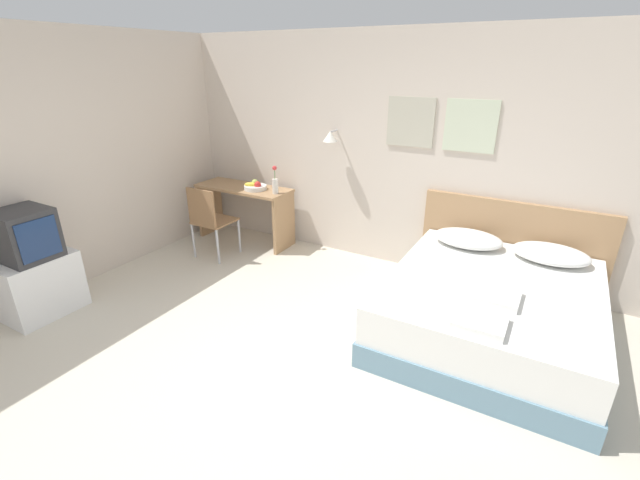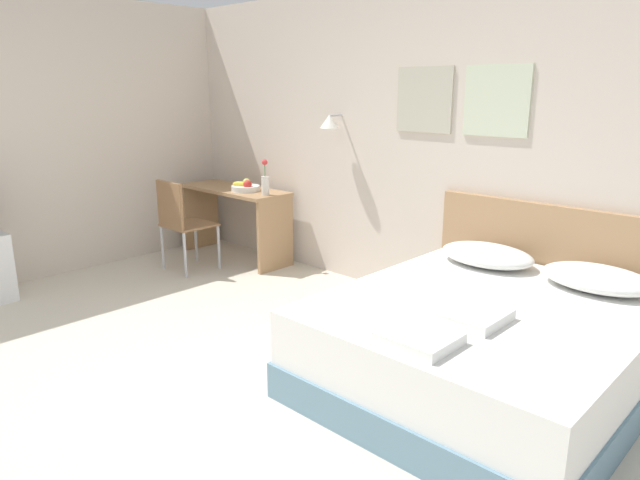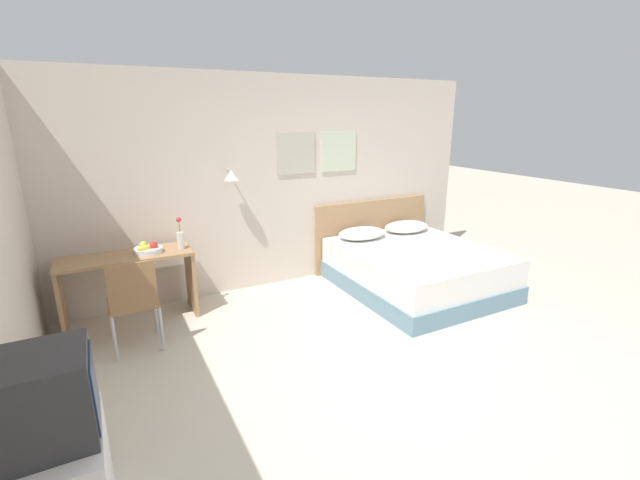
% 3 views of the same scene
% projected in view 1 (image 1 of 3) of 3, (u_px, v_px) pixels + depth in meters
% --- Properties ---
extents(ground_plane, '(24.00, 24.00, 0.00)m').
position_uv_depth(ground_plane, '(246.00, 376.00, 3.39)').
color(ground_plane, beige).
extents(wall_back, '(5.99, 0.31, 2.65)m').
position_uv_depth(wall_back, '(380.00, 153.00, 4.95)').
color(wall_back, beige).
rests_on(wall_back, ground_plane).
extents(bed, '(1.74, 1.98, 0.55)m').
position_uv_depth(bed, '(489.00, 310.00, 3.79)').
color(bed, '#66899E').
rests_on(bed, ground_plane).
extents(headboard, '(1.86, 0.06, 0.99)m').
position_uv_depth(headboard, '(510.00, 247.00, 4.52)').
color(headboard, '#A87F56').
rests_on(headboard, ground_plane).
extents(pillow_left, '(0.68, 0.47, 0.15)m').
position_uv_depth(pillow_left, '(468.00, 239.00, 4.39)').
color(pillow_left, white).
rests_on(pillow_left, bed).
extents(pillow_right, '(0.68, 0.47, 0.15)m').
position_uv_depth(pillow_right, '(551.00, 254.00, 4.04)').
color(pillow_right, white).
rests_on(pillow_right, bed).
extents(folded_towel_near_foot, '(0.32, 0.35, 0.06)m').
position_uv_depth(folded_towel_near_foot, '(498.00, 296.00, 3.40)').
color(folded_towel_near_foot, white).
rests_on(folded_towel_near_foot, bed).
extents(folded_towel_mid_bed, '(0.36, 0.32, 0.06)m').
position_uv_depth(folded_towel_mid_bed, '(480.00, 322.00, 3.06)').
color(folded_towel_mid_bed, white).
rests_on(folded_towel_mid_bed, bed).
extents(desk, '(1.32, 0.49, 0.76)m').
position_uv_depth(desk, '(244.00, 203.00, 5.78)').
color(desk, '#A87F56').
rests_on(desk, ground_plane).
extents(desk_chair, '(0.44, 0.44, 0.92)m').
position_uv_depth(desk_chair, '(209.00, 217.00, 5.24)').
color(desk_chair, '#8E6642').
rests_on(desk_chair, ground_plane).
extents(fruit_bowl, '(0.29, 0.29, 0.12)m').
position_uv_depth(fruit_bowl, '(255.00, 186.00, 5.55)').
color(fruit_bowl, silver).
rests_on(fruit_bowl, desk).
extents(flower_vase, '(0.08, 0.08, 0.36)m').
position_uv_depth(flower_vase, '(275.00, 184.00, 5.35)').
color(flower_vase, silver).
rests_on(flower_vase, desk).
extents(tv_stand, '(0.48, 0.66, 0.59)m').
position_uv_depth(tv_stand, '(39.00, 285.00, 4.15)').
color(tv_stand, white).
rests_on(tv_stand, ground_plane).
extents(television, '(0.47, 0.44, 0.47)m').
position_uv_depth(television, '(25.00, 235.00, 3.94)').
color(television, '#2D2D30').
rests_on(television, tv_stand).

